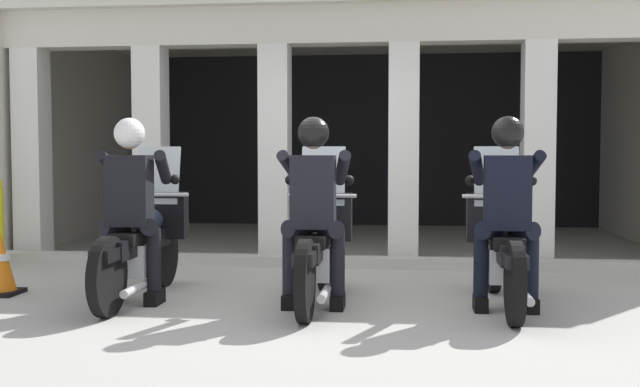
{
  "coord_description": "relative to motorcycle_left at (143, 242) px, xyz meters",
  "views": [
    {
      "loc": [
        0.77,
        -6.68,
        1.3
      ],
      "look_at": [
        0.0,
        0.0,
        0.93
      ],
      "focal_mm": 42.92,
      "sensor_mm": 36.0,
      "label": 1
    }
  ],
  "objects": [
    {
      "name": "police_officer_left",
      "position": [
        -0.0,
        -0.28,
        0.44
      ],
      "size": [
        0.63,
        0.61,
        1.58
      ],
      "rotation": [
        0.0,
        0.0,
        -0.04
      ],
      "color": "black",
      "rests_on": "ground"
    },
    {
      "name": "motorcycle_left",
      "position": [
        0.0,
        0.0,
        0.0
      ],
      "size": [
        0.62,
        2.04,
        1.35
      ],
      "rotation": [
        0.0,
        0.0,
        -0.04
      ],
      "color": "black",
      "rests_on": "ground"
    },
    {
      "name": "police_officer_center",
      "position": [
        1.56,
        -0.3,
        0.44
      ],
      "size": [
        0.63,
        0.61,
        1.58
      ],
      "rotation": [
        0.0,
        0.0,
        -0.15
      ],
      "color": "black",
      "rests_on": "ground"
    },
    {
      "name": "station_building",
      "position": [
        1.52,
        4.97,
        1.48
      ],
      "size": [
        8.72,
        5.13,
        3.15
      ],
      "color": "black",
      "rests_on": "ground"
    },
    {
      "name": "police_officer_right",
      "position": [
        3.13,
        -0.23,
        0.44
      ],
      "size": [
        0.63,
        0.61,
        1.58
      ],
      "rotation": [
        0.0,
        0.0,
        -0.04
      ],
      "color": "black",
      "rests_on": "ground"
    },
    {
      "name": "ground_plane",
      "position": [
        1.56,
        3.16,
        -0.5
      ],
      "size": [
        80.0,
        80.0,
        0.0
      ],
      "primitive_type": "plane",
      "color": "#A8A59E"
    },
    {
      "name": "kerb_strip",
      "position": [
        1.52,
        1.97,
        -0.44
      ],
      "size": [
        8.22,
        0.24,
        0.12
      ],
      "primitive_type": "cube",
      "color": "#B7B5AD",
      "rests_on": "ground"
    },
    {
      "name": "motorcycle_center",
      "position": [
        1.57,
        -0.01,
        0.0
      ],
      "size": [
        0.62,
        2.04,
        1.35
      ],
      "rotation": [
        0.0,
        0.0,
        -0.15
      ],
      "color": "black",
      "rests_on": "ground"
    },
    {
      "name": "motorcycle_right",
      "position": [
        3.13,
        0.05,
        0.0
      ],
      "size": [
        0.62,
        2.04,
        1.35
      ],
      "rotation": [
        0.0,
        0.0,
        -0.04
      ],
      "color": "black",
      "rests_on": "ground"
    },
    {
      "name": "traffic_cone_flank",
      "position": [
        -1.34,
        -0.01,
        -0.21
      ],
      "size": [
        0.34,
        0.34,
        0.59
      ],
      "color": "black",
      "rests_on": "ground"
    }
  ]
}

